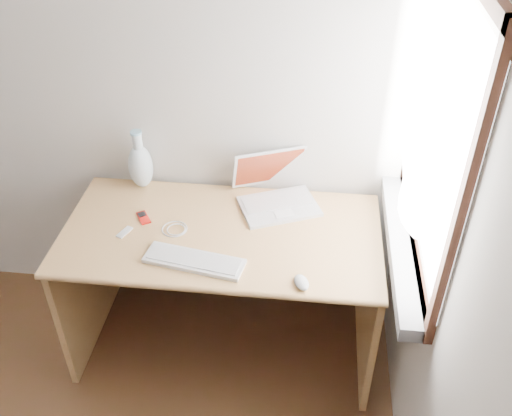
# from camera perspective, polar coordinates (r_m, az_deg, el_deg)

# --- Properties ---
(back_wall) EXTENTS (3.50, 0.04, 2.60)m
(back_wall) POSITION_cam_1_polar(r_m,az_deg,el_deg) (2.78, -22.68, 13.34)
(back_wall) COLOR silver
(back_wall) RESTS_ON floor
(window) EXTENTS (0.11, 0.99, 1.10)m
(window) POSITION_cam_1_polar(r_m,az_deg,el_deg) (2.10, 16.97, 6.59)
(window) COLOR white
(window) RESTS_ON right_wall
(desk) EXTENTS (1.38, 0.69, 0.73)m
(desk) POSITION_cam_1_polar(r_m,az_deg,el_deg) (2.66, -3.06, -4.71)
(desk) COLOR tan
(desk) RESTS_ON floor
(laptop) EXTENTS (0.41, 0.40, 0.23)m
(laptop) POSITION_cam_1_polar(r_m,az_deg,el_deg) (2.60, 2.42, 1.54)
(laptop) COLOR white
(laptop) RESTS_ON desk
(external_keyboard) EXTENTS (0.42, 0.19, 0.02)m
(external_keyboard) POSITION_cam_1_polar(r_m,az_deg,el_deg) (2.32, -6.20, -5.26)
(external_keyboard) COLOR white
(external_keyboard) RESTS_ON desk
(mouse) EXTENTS (0.08, 0.10, 0.03)m
(mouse) POSITION_cam_1_polar(r_m,az_deg,el_deg) (2.21, 4.57, -7.42)
(mouse) COLOR white
(mouse) RESTS_ON desk
(ipod) EXTENTS (0.09, 0.10, 0.01)m
(ipod) POSITION_cam_1_polar(r_m,az_deg,el_deg) (2.58, -11.20, -0.95)
(ipod) COLOR red
(ipod) RESTS_ON desk
(cable_coil) EXTENTS (0.14, 0.14, 0.01)m
(cable_coil) POSITION_cam_1_polar(r_m,az_deg,el_deg) (2.50, -8.14, -2.09)
(cable_coil) COLOR white
(cable_coil) RESTS_ON desk
(remote) EXTENTS (0.06, 0.09, 0.01)m
(remote) POSITION_cam_1_polar(r_m,az_deg,el_deg) (2.52, -13.01, -2.37)
(remote) COLOR white
(remote) RESTS_ON desk
(vase) EXTENTS (0.12, 0.12, 0.30)m
(vase) POSITION_cam_1_polar(r_m,az_deg,el_deg) (2.73, -11.48, 4.27)
(vase) COLOR white
(vase) RESTS_ON desk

